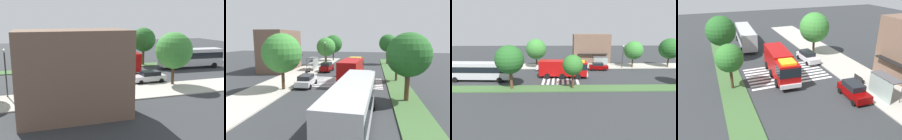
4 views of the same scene
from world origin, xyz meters
TOP-DOWN VIEW (x-y plane):
  - ground_plane at (0.00, 0.00)m, footprint 120.00×120.00m
  - sidewalk at (0.00, 8.90)m, footprint 60.00×5.71m
  - median_strip at (0.00, -7.54)m, footprint 60.00×3.00m
  - crosswalk at (-2.13, 0.00)m, footprint 6.75×10.88m
  - fire_truck at (-1.33, -0.98)m, footprint 9.68×3.29m
  - parked_car_west at (-5.47, 4.84)m, footprint 4.83×2.23m
  - parked_car_mid at (6.71, 4.85)m, footprint 4.39×2.23m
  - transit_bus at (-17.21, -2.72)m, footprint 11.82×3.31m
  - bus_stop_shelter at (7.87, 7.71)m, footprint 3.50×1.40m
  - bench_near_shelter at (3.87, 7.69)m, footprint 1.60×0.50m
  - sidewalk_tree_far_west at (-7.93, 7.04)m, footprint 4.87×4.87m
  - median_tree_far_west at (-10.03, -7.54)m, footprint 4.50×4.50m
  - median_tree_west at (-0.17, -7.54)m, footprint 3.30×3.30m

SIDE VIEW (x-z plane):
  - ground_plane at x=0.00m, z-range 0.00..0.00m
  - crosswalk at x=-2.13m, z-range 0.00..0.01m
  - sidewalk at x=0.00m, z-range 0.00..0.14m
  - median_strip at x=0.00m, z-range 0.00..0.14m
  - bench_near_shelter at x=3.87m, z-range 0.14..1.04m
  - parked_car_west at x=-5.47m, z-range 0.04..1.64m
  - parked_car_mid at x=6.71m, z-range 0.02..1.80m
  - bus_stop_shelter at x=7.87m, z-range 0.66..3.12m
  - fire_truck at x=-1.33m, z-range 0.24..3.66m
  - transit_bus at x=-17.21m, z-range 0.33..3.77m
  - median_tree_west at x=-0.17m, z-range 1.21..6.69m
  - sidewalk_tree_far_west at x=-7.93m, z-range 1.19..8.19m
  - median_tree_far_west at x=-10.03m, z-range 1.37..8.38m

